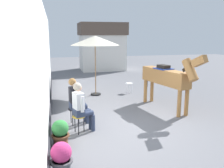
{
  "coord_description": "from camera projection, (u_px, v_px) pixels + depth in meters",
  "views": [
    {
      "loc": [
        -2.2,
        -6.11,
        2.6
      ],
      "look_at": [
        -0.4,
        1.2,
        1.05
      ],
      "focal_mm": 38.13,
      "sensor_mm": 36.0,
      "label": 1
    }
  ],
  "objects": [
    {
      "name": "spare_stool_white",
      "position": [
        129.0,
        84.0,
        10.85
      ],
      "size": [
        0.32,
        0.32,
        0.46
      ],
      "color": "white",
      "rests_on": "ground_plane"
    },
    {
      "name": "cafe_parasol",
      "position": [
        95.0,
        41.0,
        10.08
      ],
      "size": [
        2.1,
        2.1,
        2.58
      ],
      "color": "black",
      "rests_on": "ground_plane"
    },
    {
      "name": "flower_planter_far",
      "position": [
        60.0,
        133.0,
        5.63
      ],
      "size": [
        0.43,
        0.43,
        0.64
      ],
      "color": "brown",
      "rests_on": "ground_plane"
    },
    {
      "name": "flower_planter_near",
      "position": [
        61.0,
        158.0,
        4.48
      ],
      "size": [
        0.43,
        0.43,
        0.64
      ],
      "color": "#4C4C51",
      "rests_on": "ground_plane"
    },
    {
      "name": "distant_cottage",
      "position": [
        102.0,
        46.0,
        17.93
      ],
      "size": [
        3.4,
        2.6,
        3.5
      ],
      "color": "silver",
      "rests_on": "ground_plane"
    },
    {
      "name": "pub_facade_wall",
      "position": [
        43.0,
        70.0,
        7.37
      ],
      "size": [
        0.34,
        14.0,
        3.4
      ],
      "color": "white",
      "rests_on": "ground_plane"
    },
    {
      "name": "saddled_horse_center",
      "position": [
        167.0,
        77.0,
        8.29
      ],
      "size": [
        0.91,
        2.96,
        2.06
      ],
      "color": "#9E6B38",
      "rests_on": "ground_plane"
    },
    {
      "name": "seated_visitor_far",
      "position": [
        76.0,
        99.0,
        6.97
      ],
      "size": [
        0.61,
        0.49,
        1.39
      ],
      "color": "black",
      "rests_on": "ground_plane"
    },
    {
      "name": "ground_plane",
      "position": [
        111.0,
        100.0,
        9.7
      ],
      "size": [
        40.0,
        40.0,
        0.0
      ],
      "primitive_type": "plane",
      "color": "slate"
    },
    {
      "name": "seated_visitor_near",
      "position": [
        81.0,
        105.0,
        6.33
      ],
      "size": [
        0.61,
        0.48,
        1.39
      ],
      "color": "gold",
      "rests_on": "ground_plane"
    }
  ]
}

